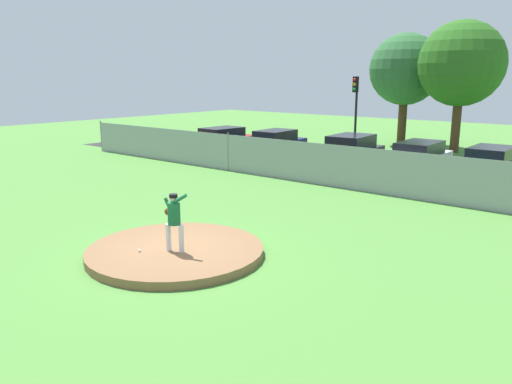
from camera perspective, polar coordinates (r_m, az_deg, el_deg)
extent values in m
plane|color=#4C8438|center=(17.86, 5.43, -2.05)|extent=(80.00, 80.00, 0.00)
cube|color=#2B2B2D|center=(25.21, 16.33, 1.88)|extent=(44.00, 7.00, 0.01)
cylinder|color=brown|center=(13.49, -9.10, -6.66)|extent=(4.63, 4.63, 0.22)
cylinder|color=silver|center=(13.11, -9.90, -5.08)|extent=(0.13, 0.13, 0.72)
cylinder|color=silver|center=(12.94, -8.45, -5.27)|extent=(0.13, 0.13, 0.72)
cylinder|color=#145933|center=(12.84, -9.28, -2.42)|extent=(0.32, 0.32, 0.58)
cylinder|color=#145933|center=(12.61, -8.80, -0.88)|extent=(0.49, 0.25, 0.35)
cylinder|color=#145933|center=(12.93, -9.84, -1.63)|extent=(0.29, 0.18, 0.46)
ellipsoid|color=#4C2D14|center=(13.10, -9.99, -2.23)|extent=(0.20, 0.12, 0.18)
sphere|color=tan|center=(12.74, -9.35, -0.73)|extent=(0.20, 0.20, 0.20)
cylinder|color=black|center=(12.73, -9.36, -0.43)|extent=(0.21, 0.21, 0.09)
sphere|color=white|center=(13.28, -13.06, -6.47)|extent=(0.07, 0.07, 0.07)
cube|color=gray|center=(21.03, 11.60, 2.55)|extent=(36.31, 0.03, 1.81)
cylinder|color=slate|center=(33.47, -17.14, 6.09)|extent=(0.07, 0.07, 1.91)
cylinder|color=slate|center=(25.18, -3.16, 4.58)|extent=(0.07, 0.07, 1.91)
cube|color=#232328|center=(26.18, 10.67, 4.08)|extent=(2.19, 4.58, 0.72)
cube|color=black|center=(26.08, 10.73, 5.61)|extent=(1.90, 2.57, 0.69)
cylinder|color=black|center=(27.48, 11.86, 3.68)|extent=(1.99, 0.77, 0.64)
cylinder|color=black|center=(25.00, 9.29, 2.89)|extent=(1.99, 0.77, 0.64)
cube|color=#161E4C|center=(29.43, 2.18, 5.21)|extent=(1.98, 4.47, 0.68)
cube|color=black|center=(29.35, 2.19, 6.45)|extent=(1.74, 2.49, 0.59)
cylinder|color=black|center=(30.60, 3.61, 4.84)|extent=(1.84, 0.74, 0.64)
cylinder|color=black|center=(28.37, 0.64, 4.24)|extent=(1.84, 0.74, 0.64)
cube|color=silver|center=(24.91, 17.93, 3.24)|extent=(1.88, 4.72, 0.73)
cube|color=black|center=(24.81, 18.04, 4.75)|extent=(1.68, 2.62, 0.60)
cylinder|color=black|center=(26.32, 18.96, 2.85)|extent=(1.82, 0.69, 0.64)
cylinder|color=black|center=(23.63, 16.66, 1.94)|extent=(1.82, 0.69, 0.64)
cube|color=#A81919|center=(31.46, -3.87, 5.65)|extent=(2.06, 4.65, 0.64)
cube|color=black|center=(31.39, -3.88, 6.77)|extent=(1.80, 2.60, 0.59)
cylinder|color=black|center=(32.49, -2.05, 5.33)|extent=(1.90, 0.74, 0.64)
cylinder|color=black|center=(30.56, -5.78, 4.79)|extent=(1.90, 0.74, 0.64)
cube|color=#146066|center=(24.37, 24.97, 2.45)|extent=(1.79, 4.35, 0.72)
cube|color=black|center=(24.27, 25.12, 3.96)|extent=(1.62, 2.40, 0.59)
cylinder|color=black|center=(25.72, 25.62, 2.06)|extent=(1.79, 0.67, 0.64)
cylinder|color=black|center=(23.15, 24.08, 1.13)|extent=(1.79, 0.67, 0.64)
cylinder|color=black|center=(30.68, 11.24, 8.39)|extent=(0.14, 0.14, 4.63)
cube|color=black|center=(30.44, 11.23, 11.88)|extent=(0.28, 0.24, 0.90)
sphere|color=red|center=(30.33, 11.14, 12.39)|extent=(0.18, 0.18, 0.18)
sphere|color=orange|center=(30.34, 11.12, 11.88)|extent=(0.18, 0.18, 0.18)
sphere|color=green|center=(30.34, 11.10, 11.37)|extent=(0.18, 0.18, 0.18)
cylinder|color=#4C331E|center=(36.35, 16.24, 7.85)|extent=(0.57, 0.57, 3.44)
sphere|color=#2D6132|center=(36.24, 16.58, 13.20)|extent=(4.79, 4.79, 4.79)
cylinder|color=#4C331E|center=(33.67, 21.73, 7.23)|extent=(0.54, 0.54, 3.60)
sphere|color=#29601B|center=(33.56, 22.25, 13.33)|extent=(5.12, 5.12, 5.12)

